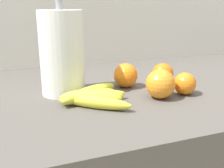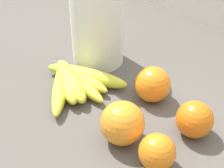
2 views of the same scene
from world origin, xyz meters
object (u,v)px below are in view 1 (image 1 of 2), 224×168
at_px(orange_center, 185,84).
at_px(banana_bunch, 92,97).
at_px(orange_back_right, 160,84).
at_px(orange_far_right, 163,74).
at_px(paper_towel_roll, 62,53).
at_px(orange_right, 126,75).

bearing_deg(orange_center, banana_bunch, 175.50).
distance_m(orange_back_right, orange_far_right, 0.14).
relative_size(orange_center, orange_far_right, 0.92).
relative_size(banana_bunch, orange_center, 3.14).
distance_m(orange_back_right, orange_center, 0.09).
relative_size(banana_bunch, paper_towel_roll, 0.76).
bearing_deg(banana_bunch, orange_center, -4.50).
bearing_deg(banana_bunch, orange_far_right, 18.25).
distance_m(banana_bunch, orange_back_right, 0.20).
relative_size(banana_bunch, orange_back_right, 2.46).
distance_m(orange_far_right, orange_right, 0.13).
relative_size(orange_far_right, paper_towel_roll, 0.26).
height_order(banana_bunch, orange_back_right, orange_back_right).
height_order(orange_center, orange_right, orange_right).
relative_size(orange_center, paper_towel_roll, 0.24).
distance_m(orange_far_right, paper_towel_roll, 0.34).
bearing_deg(orange_right, banana_bunch, -143.80).
bearing_deg(paper_towel_roll, orange_center, -22.25).
distance_m(orange_center, paper_towel_roll, 0.37).
height_order(orange_center, orange_far_right, orange_far_right).
distance_m(orange_back_right, orange_right, 0.14).
xyz_separation_m(orange_center, orange_far_right, (-0.01, 0.11, 0.00)).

